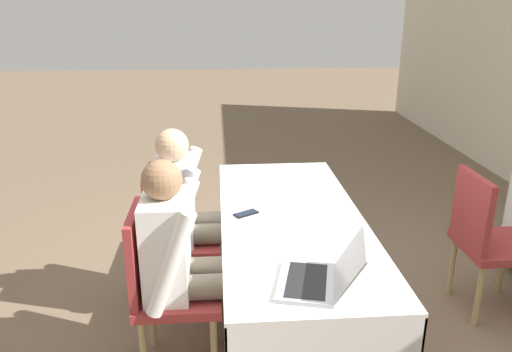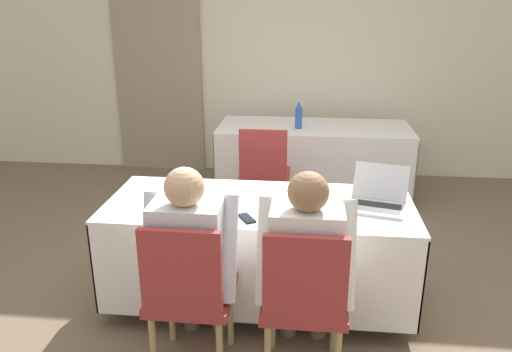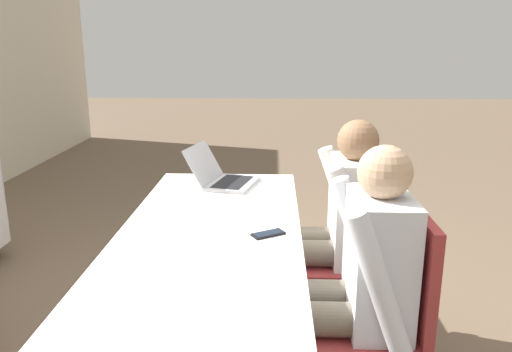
# 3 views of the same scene
# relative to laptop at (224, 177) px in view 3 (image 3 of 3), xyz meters

# --- Properties ---
(conference_table_near) EXTENTS (1.94, 0.80, 0.73)m
(conference_table_near) POSITION_rel_laptop_xyz_m (-0.73, -0.01, -0.22)
(conference_table_near) COLOR white
(conference_table_near) RESTS_ON ground_plane
(laptop) EXTENTS (0.41, 0.43, 0.23)m
(laptop) POSITION_rel_laptop_xyz_m (0.00, 0.00, 0.00)
(laptop) COLOR #B7B7BC
(laptop) RESTS_ON conference_table_near
(cell_phone) EXTENTS (0.13, 0.15, 0.01)m
(cell_phone) POSITION_rel_laptop_xyz_m (-0.78, -0.27, -0.04)
(cell_phone) COLOR black
(cell_phone) RESTS_ON conference_table_near
(paper_beside_laptop) EXTENTS (0.21, 0.30, 0.00)m
(paper_beside_laptop) POSITION_rel_laptop_xyz_m (-0.69, -0.02, -0.04)
(paper_beside_laptop) COLOR white
(paper_beside_laptop) RESTS_ON conference_table_near
(chair_near_left) EXTENTS (0.44, 0.44, 0.92)m
(chair_near_left) POSITION_rel_laptop_xyz_m (-1.03, -0.72, -0.26)
(chair_near_left) COLOR tan
(chair_near_left) RESTS_ON ground_plane
(chair_near_right) EXTENTS (0.44, 0.44, 0.92)m
(chair_near_right) POSITION_rel_laptop_xyz_m (-0.43, -0.72, -0.26)
(chair_near_right) COLOR tan
(chair_near_right) RESTS_ON ground_plane
(person_checkered_shirt) EXTENTS (0.50, 0.52, 1.18)m
(person_checkered_shirt) POSITION_rel_laptop_xyz_m (-1.03, -0.61, -0.10)
(person_checkered_shirt) COLOR #665B4C
(person_checkered_shirt) RESTS_ON ground_plane
(person_white_shirt) EXTENTS (0.50, 0.52, 1.18)m
(person_white_shirt) POSITION_rel_laptop_xyz_m (-0.43, -0.61, -0.10)
(person_white_shirt) COLOR #665B4C
(person_white_shirt) RESTS_ON ground_plane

